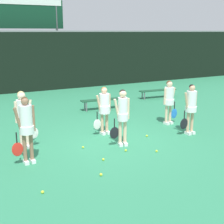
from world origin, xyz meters
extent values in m
plane|color=#2D7F56|center=(0.00, 0.00, 0.00)|extent=(140.00, 140.00, 0.00)
cube|color=black|center=(0.00, 9.49, 1.68)|extent=(60.00, 0.06, 3.35)
cube|color=slate|center=(0.00, 9.49, 3.39)|extent=(60.00, 0.08, 0.08)
cylinder|color=#515156|center=(1.77, 11.02, 2.62)|extent=(0.14, 0.14, 5.23)
cube|color=#0F3823|center=(-0.04, 11.02, 4.39)|extent=(4.41, 0.12, 1.68)
cube|color=white|center=(-0.04, 10.95, 5.07)|extent=(4.23, 0.02, 0.34)
cube|color=#19472D|center=(1.58, 3.80, 0.45)|extent=(2.16, 0.56, 0.04)
cylinder|color=slate|center=(2.47, 3.85, 0.21)|extent=(0.06, 0.06, 0.43)
cylinder|color=slate|center=(2.44, 3.60, 0.21)|extent=(0.06, 0.06, 0.43)
cylinder|color=slate|center=(0.73, 4.01, 0.21)|extent=(0.06, 0.06, 0.43)
cylinder|color=slate|center=(0.70, 3.76, 0.21)|extent=(0.06, 0.06, 0.43)
cube|color=#19472D|center=(5.13, 4.77, 0.41)|extent=(2.07, 0.53, 0.04)
cylinder|color=slate|center=(5.98, 4.82, 0.19)|extent=(0.06, 0.06, 0.39)
cylinder|color=slate|center=(5.96, 4.57, 0.19)|extent=(0.06, 0.06, 0.39)
cylinder|color=slate|center=(4.31, 4.97, 0.19)|extent=(0.06, 0.06, 0.39)
cylinder|color=slate|center=(4.29, 4.72, 0.19)|extent=(0.06, 0.06, 0.39)
cylinder|color=#8C664C|center=(-2.64, -0.59, 0.43)|extent=(0.10, 0.10, 0.85)
cylinder|color=#8C664C|center=(-2.82, -0.60, 0.43)|extent=(0.10, 0.10, 0.85)
cube|color=white|center=(-2.64, -0.62, 0.04)|extent=(0.13, 0.25, 0.09)
cube|color=white|center=(-2.82, -0.63, 0.04)|extent=(0.13, 0.25, 0.09)
cylinder|color=white|center=(-2.73, -0.59, 0.92)|extent=(0.37, 0.37, 0.21)
cylinder|color=white|center=(-2.73, -0.59, 1.21)|extent=(0.32, 0.32, 0.72)
sphere|color=#8C664C|center=(-2.73, -0.59, 1.67)|extent=(0.20, 0.20, 0.20)
sphere|color=#4C331E|center=(-2.73, -0.57, 1.70)|extent=(0.18, 0.18, 0.18)
cylinder|color=#8C664C|center=(-2.93, -0.61, 1.20)|extent=(0.22, 0.09, 0.69)
cylinder|color=#8C664C|center=(-2.54, -0.58, 1.20)|extent=(0.08, 0.08, 0.69)
cylinder|color=black|center=(-3.01, -0.63, 0.76)|extent=(0.03, 0.03, 0.27)
ellipsoid|color=red|center=(-3.01, -0.63, 0.44)|extent=(0.29, 0.03, 0.38)
cylinder|color=beige|center=(0.20, -0.57, 0.41)|extent=(0.10, 0.10, 0.82)
cylinder|color=beige|center=(0.04, -0.54, 0.41)|extent=(0.10, 0.10, 0.82)
cube|color=white|center=(0.19, -0.60, 0.04)|extent=(0.16, 0.26, 0.09)
cube|color=white|center=(0.04, -0.57, 0.04)|extent=(0.16, 0.26, 0.09)
cylinder|color=white|center=(0.12, -0.55, 0.90)|extent=(0.33, 0.33, 0.22)
cylinder|color=white|center=(0.12, -0.55, 1.16)|extent=(0.29, 0.29, 0.67)
sphere|color=beige|center=(0.12, -0.55, 1.60)|extent=(0.22, 0.22, 0.22)
sphere|color=black|center=(0.12, -0.53, 1.63)|extent=(0.20, 0.20, 0.20)
cylinder|color=beige|center=(-0.06, -0.52, 1.14)|extent=(0.22, 0.12, 0.64)
cylinder|color=beige|center=(0.29, -0.59, 1.14)|extent=(0.08, 0.08, 0.64)
cylinder|color=black|center=(-0.14, -0.52, 0.74)|extent=(0.03, 0.03, 0.26)
ellipsoid|color=black|center=(-0.14, -0.52, 0.43)|extent=(0.31, 0.03, 0.36)
cylinder|color=tan|center=(2.77, -0.62, 0.40)|extent=(0.10, 0.10, 0.81)
cylinder|color=tan|center=(2.59, -0.63, 0.40)|extent=(0.10, 0.10, 0.81)
cube|color=white|center=(2.77, -0.65, 0.04)|extent=(0.12, 0.24, 0.09)
cube|color=white|center=(2.59, -0.66, 0.04)|extent=(0.12, 0.24, 0.09)
cylinder|color=white|center=(2.68, -0.62, 0.87)|extent=(0.38, 0.38, 0.18)
cylinder|color=white|center=(2.68, -0.62, 1.15)|extent=(0.33, 0.33, 0.68)
sphere|color=tan|center=(2.68, -0.62, 1.59)|extent=(0.20, 0.20, 0.20)
sphere|color=black|center=(2.68, -0.60, 1.61)|extent=(0.18, 0.18, 0.18)
cylinder|color=tan|center=(2.47, -0.63, 1.14)|extent=(0.21, 0.09, 0.65)
cylinder|color=tan|center=(2.87, -0.61, 1.14)|extent=(0.08, 0.08, 0.64)
cylinder|color=black|center=(2.40, -0.66, 0.72)|extent=(0.03, 0.03, 0.27)
ellipsoid|color=black|center=(2.40, -0.66, 0.40)|extent=(0.31, 0.03, 0.37)
cylinder|color=beige|center=(-2.52, 0.55, 0.41)|extent=(0.10, 0.10, 0.82)
cylinder|color=beige|center=(-2.69, 0.52, 0.41)|extent=(0.10, 0.10, 0.82)
cube|color=white|center=(-2.51, 0.52, 0.04)|extent=(0.15, 0.25, 0.09)
cube|color=white|center=(-2.69, 0.49, 0.04)|extent=(0.15, 0.25, 0.09)
cylinder|color=white|center=(-2.60, 0.54, 0.89)|extent=(0.37, 0.37, 0.21)
cylinder|color=white|center=(-2.60, 0.54, 1.15)|extent=(0.33, 0.33, 0.66)
sphere|color=beige|center=(-2.60, 0.54, 1.60)|extent=(0.23, 0.23, 0.23)
sphere|color=#D8B772|center=(-2.61, 0.56, 1.63)|extent=(0.21, 0.21, 0.21)
cylinder|color=beige|center=(-2.40, 0.57, 1.14)|extent=(0.21, 0.11, 0.63)
cylinder|color=beige|center=(-2.79, 0.51, 1.14)|extent=(0.08, 0.08, 0.63)
cylinder|color=black|center=(-2.32, 0.56, 0.74)|extent=(0.03, 0.03, 0.26)
ellipsoid|color=silver|center=(-2.32, 0.56, 0.43)|extent=(0.29, 0.03, 0.36)
cylinder|color=tan|center=(0.19, 0.69, 0.38)|extent=(0.10, 0.10, 0.77)
cylinder|color=tan|center=(0.01, 0.68, 0.38)|extent=(0.10, 0.10, 0.77)
cube|color=white|center=(0.20, 0.66, 0.04)|extent=(0.13, 0.25, 0.09)
cube|color=white|center=(0.01, 0.65, 0.04)|extent=(0.13, 0.25, 0.09)
cylinder|color=white|center=(0.10, 0.68, 0.86)|extent=(0.39, 0.39, 0.26)
cylinder|color=white|center=(0.10, 0.68, 1.08)|extent=(0.33, 0.33, 0.63)
sphere|color=tan|center=(0.10, 0.68, 1.50)|extent=(0.20, 0.20, 0.20)
sphere|color=olive|center=(0.10, 0.70, 1.52)|extent=(0.19, 0.19, 0.19)
cylinder|color=tan|center=(-0.11, 0.67, 1.07)|extent=(0.20, 0.09, 0.60)
cylinder|color=tan|center=(0.30, 0.70, 1.07)|extent=(0.08, 0.08, 0.60)
cylinder|color=black|center=(-0.18, 0.65, 0.69)|extent=(0.03, 0.03, 0.26)
ellipsoid|color=silver|center=(-0.18, 0.65, 0.38)|extent=(0.27, 0.03, 0.36)
cylinder|color=beige|center=(2.83, 0.68, 0.39)|extent=(0.10, 0.10, 0.78)
cylinder|color=beige|center=(2.65, 0.66, 0.39)|extent=(0.10, 0.10, 0.78)
cube|color=white|center=(2.84, 0.65, 0.04)|extent=(0.14, 0.25, 0.09)
cube|color=white|center=(2.65, 0.63, 0.04)|extent=(0.14, 0.25, 0.09)
cylinder|color=white|center=(2.74, 0.67, 0.85)|extent=(0.40, 0.40, 0.21)
cylinder|color=white|center=(2.74, 0.67, 1.09)|extent=(0.35, 0.35, 0.62)
sphere|color=beige|center=(2.74, 0.67, 1.52)|extent=(0.22, 0.22, 0.22)
sphere|color=#4C331E|center=(2.74, 0.69, 1.54)|extent=(0.21, 0.21, 0.21)
cylinder|color=beige|center=(2.95, 0.70, 1.08)|extent=(0.21, 0.10, 0.59)
cylinder|color=beige|center=(2.54, 0.65, 1.08)|extent=(0.08, 0.08, 0.59)
cylinder|color=black|center=(3.03, 0.69, 0.69)|extent=(0.03, 0.03, 0.28)
ellipsoid|color=blue|center=(3.03, 0.69, 0.36)|extent=(0.27, 0.03, 0.38)
sphere|color=#CCE033|center=(-1.36, -2.17, 0.04)|extent=(0.07, 0.07, 0.07)
sphere|color=#CCE033|center=(0.72, -1.51, 0.03)|extent=(0.07, 0.07, 0.07)
sphere|color=#CCE033|center=(-2.83, -2.36, 0.03)|extent=(0.07, 0.07, 0.07)
sphere|color=#CCE033|center=(-1.06, -0.25, 0.03)|extent=(0.06, 0.06, 0.06)
sphere|color=#CCE033|center=(1.21, -0.23, 0.03)|extent=(0.07, 0.07, 0.07)
sphere|color=#CCE033|center=(-0.05, -1.06, 0.03)|extent=(0.07, 0.07, 0.07)
sphere|color=#CCE033|center=(-0.91, -1.36, 0.03)|extent=(0.07, 0.07, 0.07)
camera|label=1|loc=(-4.24, -8.44, 3.39)|focal=50.00mm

